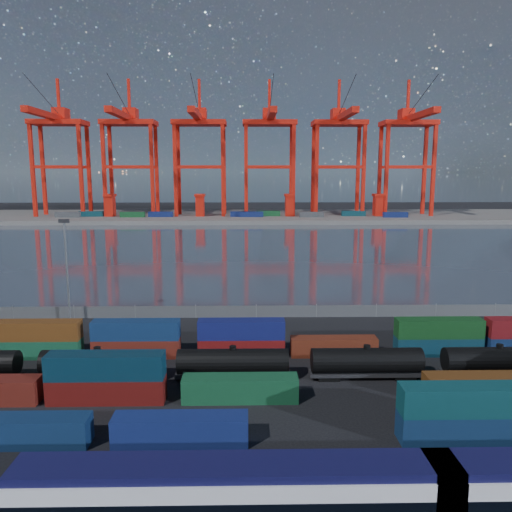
{
  "coord_description": "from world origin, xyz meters",
  "views": [
    {
      "loc": [
        -1.53,
        -51.9,
        23.75
      ],
      "look_at": [
        0.0,
        30.0,
        10.0
      ],
      "focal_mm": 35.0,
      "sensor_mm": 36.0,
      "label": 1
    }
  ],
  "objects": [
    {
      "name": "ground",
      "position": [
        0.0,
        0.0,
        0.0
      ],
      "size": [
        700.0,
        700.0,
        0.0
      ],
      "primitive_type": "plane",
      "color": "black",
      "rests_on": "ground"
    },
    {
      "name": "harbor_water",
      "position": [
        0.0,
        105.0,
        0.01
      ],
      "size": [
        700.0,
        700.0,
        0.0
      ],
      "primitive_type": "plane",
      "color": "#313947",
      "rests_on": "ground"
    },
    {
      "name": "far_quay",
      "position": [
        0.0,
        210.0,
        1.0
      ],
      "size": [
        700.0,
        70.0,
        2.0
      ],
      "primitive_type": "cube",
      "color": "#514F4C",
      "rests_on": "ground"
    },
    {
      "name": "distant_mountains",
      "position": [
        63.02,
        1600.0,
        220.29
      ],
      "size": [
        2470.0,
        1100.0,
        520.0
      ],
      "color": "#1E2630",
      "rests_on": "ground"
    },
    {
      "name": "container_row_south",
      "position": [
        -7.8,
        -10.81,
        1.95
      ],
      "size": [
        127.24,
        2.43,
        5.19
      ],
      "color": "#484B4E",
      "rests_on": "ground"
    },
    {
      "name": "container_row_mid",
      "position": [
        5.02,
        -2.47,
        1.92
      ],
      "size": [
        141.8,
        2.47,
        5.27
      ],
      "color": "#45484B",
      "rests_on": "ground"
    },
    {
      "name": "container_row_north",
      "position": [
        -10.33,
        10.43,
        2.23
      ],
      "size": [
        140.45,
        2.29,
        4.88
      ],
      "color": "#111359",
      "rests_on": "ground"
    },
    {
      "name": "tanker_string",
      "position": [
        -10.93,
        2.83,
        2.04
      ],
      "size": [
        121.75,
        2.85,
        4.07
      ],
      "color": "black",
      "rests_on": "ground"
    },
    {
      "name": "waterfront_fence",
      "position": [
        -0.0,
        28.0,
        1.0
      ],
      "size": [
        160.12,
        0.12,
        2.2
      ],
      "color": "#595B5E",
      "rests_on": "ground"
    },
    {
      "name": "yard_light_mast",
      "position": [
        -30.0,
        26.0,
        9.3
      ],
      "size": [
        1.6,
        0.4,
        16.6
      ],
      "color": "slate",
      "rests_on": "ground"
    },
    {
      "name": "gantry_cranes",
      "position": [
        -7.5,
        203.16,
        42.62
      ],
      "size": [
        201.74,
        51.35,
        69.53
      ],
      "color": "red",
      "rests_on": "ground"
    },
    {
      "name": "quay_containers",
      "position": [
        -11.0,
        195.46,
        3.3
      ],
      "size": [
        172.58,
        10.99,
        2.6
      ],
      "color": "navy",
      "rests_on": "far_quay"
    },
    {
      "name": "straddle_carriers",
      "position": [
        -2.5,
        200.0,
        7.82
      ],
      "size": [
        140.0,
        7.0,
        11.1
      ],
      "color": "red",
      "rests_on": "far_quay"
    }
  ]
}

